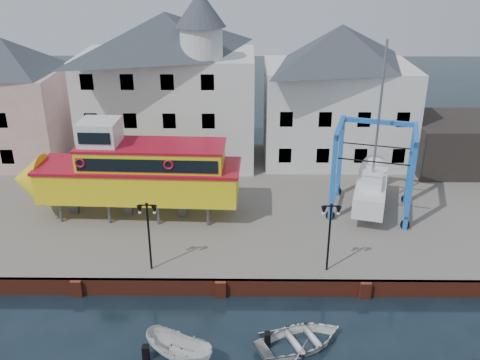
{
  "coord_description": "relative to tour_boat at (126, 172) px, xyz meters",
  "views": [
    {
      "loc": [
        1.33,
        -24.62,
        17.98
      ],
      "look_at": [
        1.0,
        7.0,
        4.0
      ],
      "focal_mm": 40.0,
      "sensor_mm": 36.0,
      "label": 1
    }
  ],
  "objects": [
    {
      "name": "hardstanding",
      "position": [
        6.62,
        3.06,
        -3.65
      ],
      "size": [
        44.0,
        22.0,
        1.0
      ],
      "primitive_type": "cube",
      "color": "slate",
      "rests_on": "ground"
    },
    {
      "name": "lamp_post_right",
      "position": [
        12.62,
        -6.74,
        0.03
      ],
      "size": [
        1.12,
        0.32,
        4.2
      ],
      "color": "black",
      "rests_on": "hardstanding"
    },
    {
      "name": "motorboat_a",
      "position": [
        4.9,
        -12.89,
        -4.15
      ],
      "size": [
        3.93,
        3.08,
        1.44
      ],
      "primitive_type": "imported",
      "rotation": [
        0.0,
        0.0,
        1.05
      ],
      "color": "white",
      "rests_on": "ground"
    },
    {
      "name": "building_pink",
      "position": [
        -11.38,
        10.06,
        2.0
      ],
      "size": [
        8.0,
        7.0,
        10.3
      ],
      "color": "tan",
      "rests_on": "hardstanding"
    },
    {
      "name": "lamp_post_left",
      "position": [
        2.62,
        -6.74,
        0.03
      ],
      "size": [
        1.12,
        0.32,
        4.2
      ],
      "color": "black",
      "rests_on": "hardstanding"
    },
    {
      "name": "building_white_right",
      "position": [
        15.62,
        11.06,
        2.45
      ],
      "size": [
        12.0,
        8.0,
        11.2
      ],
      "color": "white",
      "rests_on": "hardstanding"
    },
    {
      "name": "shed_dark",
      "position": [
        25.62,
        9.06,
        -1.15
      ],
      "size": [
        8.0,
        7.0,
        4.0
      ],
      "primitive_type": "cube",
      "color": "black",
      "rests_on": "hardstanding"
    },
    {
      "name": "tour_boat",
      "position": [
        0.0,
        0.0,
        0.0
      ],
      "size": [
        15.47,
        4.29,
        6.67
      ],
      "rotation": [
        0.0,
        0.0,
        -0.04
      ],
      "color": "#59595E",
      "rests_on": "hardstanding"
    },
    {
      "name": "motorboat_b",
      "position": [
        10.66,
        -11.92,
        -4.15
      ],
      "size": [
        5.38,
        4.73,
        0.93
      ],
      "primitive_type": "imported",
      "rotation": [
        0.0,
        0.0,
        1.99
      ],
      "color": "white",
      "rests_on": "ground"
    },
    {
      "name": "travel_lift",
      "position": [
        16.75,
        1.33,
        -1.19
      ],
      "size": [
        6.37,
        7.96,
        11.65
      ],
      "rotation": [
        0.0,
        0.0,
        -0.27
      ],
      "color": "blue",
      "rests_on": "hardstanding"
    },
    {
      "name": "building_white_main",
      "position": [
        1.75,
        10.46,
        3.2
      ],
      "size": [
        14.0,
        8.3,
        14.0
      ],
      "color": "white",
      "rests_on": "hardstanding"
    },
    {
      "name": "quay_wall",
      "position": [
        6.62,
        -7.83,
        -3.65
      ],
      "size": [
        44.0,
        0.47,
        1.0
      ],
      "color": "maroon",
      "rests_on": "ground"
    },
    {
      "name": "ground",
      "position": [
        6.62,
        -7.94,
        -4.15
      ],
      "size": [
        140.0,
        140.0,
        0.0
      ],
      "primitive_type": "plane",
      "color": "black",
      "rests_on": "ground"
    }
  ]
}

